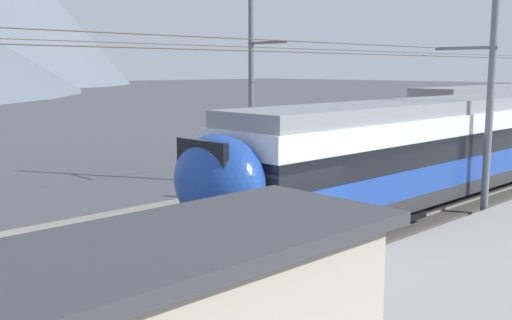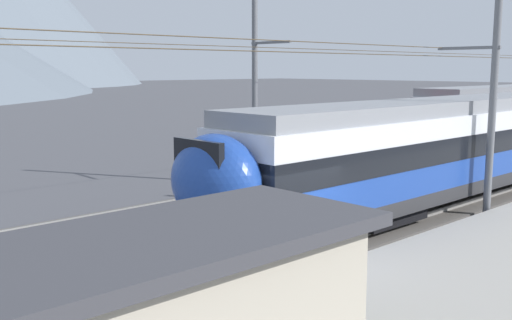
# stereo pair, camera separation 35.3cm
# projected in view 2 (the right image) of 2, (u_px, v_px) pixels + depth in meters

# --- Properties ---
(ground_plane) EXTENTS (400.00, 400.00, 0.00)m
(ground_plane) POSITION_uv_depth(u_px,v_px,m) (304.00, 272.00, 14.49)
(ground_plane) COLOR #4C4C51
(track_near) EXTENTS (120.00, 3.00, 0.28)m
(track_near) POSITION_uv_depth(u_px,v_px,m) (266.00, 256.00, 15.46)
(track_near) COLOR #5B5651
(track_near) RESTS_ON ground
(track_far) EXTENTS (120.00, 3.00, 0.28)m
(track_far) POSITION_uv_depth(u_px,v_px,m) (146.00, 217.00, 19.60)
(track_far) COLOR #5B5651
(track_far) RESTS_ON ground
(train_near_platform) EXTENTS (31.08, 2.86, 4.27)m
(train_near_platform) POSITION_uv_depth(u_px,v_px,m) (501.00, 136.00, 23.96)
(train_near_platform) COLOR #2D2D30
(train_near_platform) RESTS_ON track_near
(catenary_mast_mid) EXTENTS (42.86, 2.18, 7.68)m
(catenary_mast_mid) POSITION_uv_depth(u_px,v_px,m) (489.00, 97.00, 19.19)
(catenary_mast_mid) COLOR slate
(catenary_mast_mid) RESTS_ON ground
(catenary_mast_far_side) EXTENTS (42.86, 2.19, 7.81)m
(catenary_mast_far_side) POSITION_uv_depth(u_px,v_px,m) (257.00, 88.00, 24.74)
(catenary_mast_far_side) COLOR slate
(catenary_mast_far_side) RESTS_ON ground
(platform_sign) EXTENTS (0.70, 0.08, 2.10)m
(platform_sign) POSITION_uv_depth(u_px,v_px,m) (315.00, 232.00, 10.98)
(platform_sign) COLOR #59595B
(platform_sign) RESTS_ON platform_slab
(passenger_walking) EXTENTS (0.53, 0.22, 1.69)m
(passenger_walking) POSITION_uv_depth(u_px,v_px,m) (309.00, 299.00, 9.37)
(passenger_walking) COLOR #383842
(passenger_walking) RESTS_ON platform_slab
(potted_plant_platform_edge) EXTENTS (0.62, 0.62, 0.84)m
(potted_plant_platform_edge) POSITION_uv_depth(u_px,v_px,m) (330.00, 301.00, 10.50)
(potted_plant_platform_edge) COLOR brown
(potted_plant_platform_edge) RESTS_ON platform_slab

